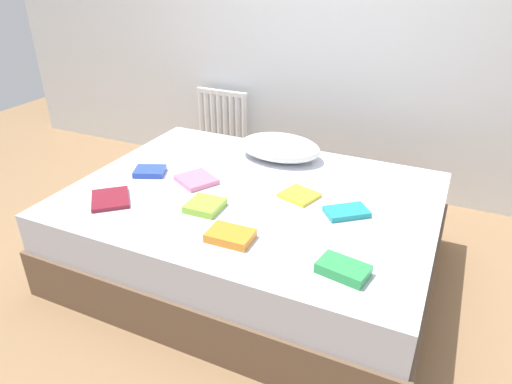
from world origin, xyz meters
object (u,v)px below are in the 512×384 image
bed (252,231)px  textbook_maroon (110,199)px  textbook_pink (196,180)px  textbook_yellow (299,195)px  textbook_orange (230,236)px  textbook_blue (150,171)px  textbook_lime (205,206)px  textbook_green (343,269)px  radiator (223,125)px  pillow (280,147)px  textbook_teal (347,212)px

bed → textbook_maroon: textbook_maroon is taller
textbook_pink → textbook_yellow: (0.60, 0.08, -0.00)m
bed → textbook_orange: textbook_orange is taller
textbook_maroon → textbook_blue: size_ratio=1.32×
textbook_lime → textbook_green: size_ratio=0.86×
textbook_blue → textbook_pink: bearing=-19.0°
bed → textbook_maroon: bearing=-148.0°
textbook_lime → textbook_pink: bearing=127.5°
radiator → pillow: size_ratio=1.10×
textbook_teal → textbook_blue: 1.19m
textbook_pink → bed: bearing=31.9°
pillow → textbook_orange: 0.98m
textbook_blue → textbook_yellow: (0.91, 0.10, -0.01)m
textbook_green → textbook_orange: textbook_green is taller
pillow → textbook_orange: bearing=-81.1°
bed → radiator: (-0.84, 1.20, 0.14)m
textbook_lime → textbook_blue: bearing=154.5°
radiator → pillow: 1.07m
pillow → textbook_maroon: 1.09m
pillow → textbook_teal: bearing=-42.0°
textbook_pink → textbook_teal: 0.88m
radiator → textbook_maroon: (0.20, -1.60, 0.12)m
textbook_yellow → textbook_green: (0.40, -0.56, 0.01)m
textbook_orange → textbook_green: bearing=-4.7°
textbook_maroon → radiator: bearing=145.7°
bed → pillow: pillow is taller
textbook_blue → textbook_orange: 0.87m
textbook_green → textbook_teal: bearing=113.6°
textbook_pink → textbook_teal: (0.88, 0.00, -0.00)m
pillow → textbook_yellow: pillow is taller
textbook_lime → textbook_maroon: size_ratio=0.77×
pillow → textbook_maroon: bearing=-123.5°
radiator → textbook_pink: radiator is taller
textbook_maroon → textbook_pink: bearing=101.1°
textbook_teal → radiator: bearing=99.9°
textbook_lime → textbook_teal: 0.72m
textbook_lime → radiator: bearing=113.5°
textbook_pink → textbook_blue: textbook_blue is taller
textbook_lime → textbook_yellow: 0.51m
pillow → textbook_lime: pillow is taller
textbook_maroon → textbook_blue: textbook_blue is taller
radiator → textbook_teal: size_ratio=2.74×
textbook_blue → textbook_green: 1.38m
radiator → textbook_yellow: size_ratio=3.22×
radiator → textbook_blue: (0.19, -1.24, 0.13)m
radiator → textbook_teal: 1.84m
textbook_lime → textbook_pink: (-0.20, 0.25, -0.00)m
pillow → textbook_yellow: size_ratio=2.91×
pillow → textbook_teal: 0.78m
radiator → textbook_maroon: radiator is taller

